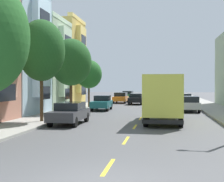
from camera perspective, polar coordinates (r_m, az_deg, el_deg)
The scene contains 17 objects.
ground_plane at distance 38.24m, azimuth 6.27°, elevation -2.81°, with size 160.00×160.00×0.00m, color #4C4C4F.
sidewalk_left at distance 37.25m, azimuth -4.86°, elevation -2.81°, with size 3.20×120.00×0.14m, color #99968E.
sidewalk_right at distance 36.60m, azimuth 17.32°, elevation -2.92°, with size 3.20×120.00×0.14m, color #99968E.
lane_centerline_dashes at distance 32.76m, azimuth 5.85°, elevation -3.45°, with size 0.14×47.20×0.01m.
townhouse_fourth_sage at distance 36.92m, azimuth -16.63°, elevation 4.18°, with size 11.70×6.62×9.64m.
townhouse_fifth_mustard at distance 43.68m, azimuth -14.25°, elevation 4.61°, with size 14.17×6.62×11.03m.
street_tree_second at distance 22.69m, azimuth -12.20°, elevation 6.91°, with size 3.17×3.17×6.85m.
street_tree_third at distance 29.44m, azimuth -7.17°, elevation 4.98°, with size 3.69×3.69×6.56m.
street_tree_farthest at distance 36.33m, azimuth -4.05°, elevation 2.94°, with size 2.90×2.90×5.22m.
delivery_box_truck at distance 22.90m, azimuth 9.09°, elevation -0.78°, with size 2.61×8.05×3.21m.
parked_sedan_charcoal at distance 21.73m, azimuth -7.41°, elevation -3.78°, with size 1.80×4.50×1.43m.
parked_hatchback_champagne at distance 41.37m, azimuth 12.48°, elevation -1.49°, with size 1.76×4.01×1.50m.
parked_wagon_forest at distance 58.69m, azimuth 2.78°, elevation -0.67°, with size 1.95×4.75×1.50m.
parked_wagon_orange at distance 46.75m, azimuth 1.52°, elevation -1.12°, with size 1.83×4.70×1.50m.
parked_hatchback_teal at distance 33.27m, azimuth -1.78°, elevation -2.08°, with size 1.83×4.04×1.50m.
parked_wagon_silver at distance 32.52m, azimuth 13.31°, elevation -2.10°, with size 1.89×4.73×1.50m.
moving_black_sedan at distance 43.51m, azimuth 4.21°, elevation -1.35°, with size 1.80×4.50×1.43m.
Camera 1 is at (1.68, -8.11, 2.58)m, focal length 52.48 mm.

